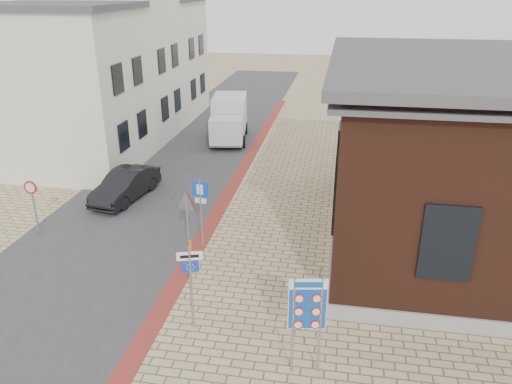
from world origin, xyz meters
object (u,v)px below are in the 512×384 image
Objects in this scene: bollard at (191,254)px; sedan at (125,185)px; parking_sign at (201,201)px; box_truck at (229,119)px; essen_sign at (191,275)px; border_sign at (307,307)px.

sedan is at bearing 131.45° from bollard.
parking_sign is 2.59× the size of bollard.
sedan is 0.77× the size of box_truck.
essen_sign is 0.95× the size of parking_sign.
bollard is (2.09, -15.26, -0.83)m from box_truck.
border_sign is at bearing -37.87° from essen_sign.
parking_sign is (-4.30, 5.82, -0.09)m from border_sign.
border_sign reaches higher than essen_sign.
box_truck reaches higher than sedan.
parking_sign is at bearing 90.00° from bollard.
border_sign reaches higher than sedan.
parking_sign is 1.99m from bollard.
essen_sign is at bearing -70.39° from parking_sign.
essen_sign is 4.69m from parking_sign.
box_truck is 2.01× the size of essen_sign.
parking_sign is at bearing 116.35° from border_sign.
border_sign is at bearing -46.23° from parking_sign.
sedan is at bearing -112.90° from box_truck.
essen_sign is at bearing 149.31° from border_sign.
bollard is (-1.00, 3.12, -1.22)m from essen_sign.
parking_sign reaches higher than bollard.
border_sign is at bearing -80.33° from box_truck.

